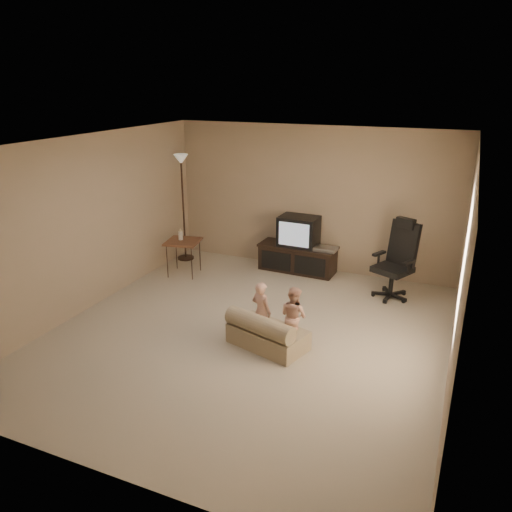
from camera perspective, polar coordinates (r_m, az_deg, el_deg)
The scene contains 9 objects.
floor at distance 6.71m, azimuth -0.95°, elevation -8.96°, with size 5.50×5.50×0.00m, color #BFAE98.
room_shell at distance 6.14m, azimuth -1.03°, elevation 3.60°, with size 5.50×5.50×5.50m.
tv_stand at distance 8.74m, azimuth 4.85°, elevation 0.83°, with size 1.39×0.56×0.99m.
office_chair at distance 7.95m, azimuth 15.64°, elevation -1.52°, with size 0.76×0.77×1.24m.
side_table at distance 8.60m, azimuth -8.37°, elevation 1.62°, with size 0.64×0.64×0.82m.
floor_lamp at distance 9.15m, azimuth -8.44°, elevation 8.15°, with size 0.30×0.30×1.96m.
child_sofa at distance 6.34m, azimuth 1.12°, elevation -8.83°, with size 1.08×0.80×0.48m.
toddler_left at distance 6.43m, azimuth 0.60°, elevation -6.31°, with size 0.29×0.21×0.80m, color #D89E87.
toddler_right at distance 6.33m, azimuth 4.32°, elevation -6.85°, with size 0.38×0.21×0.79m, color #D89E87.
Camera 1 is at (2.42, -5.38, 3.21)m, focal length 35.00 mm.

